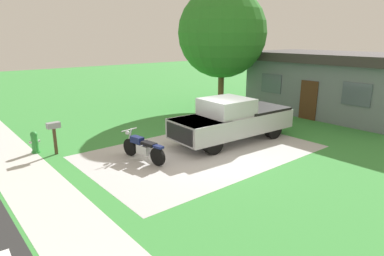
{
  "coord_description": "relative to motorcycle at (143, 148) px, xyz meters",
  "views": [
    {
      "loc": [
        9.37,
        -8.26,
        4.4
      ],
      "look_at": [
        -0.44,
        -0.15,
        0.9
      ],
      "focal_mm": 31.28,
      "sensor_mm": 36.0,
      "label": 1
    }
  ],
  "objects": [
    {
      "name": "mailbox",
      "position": [
        -2.71,
        -2.24,
        0.51
      ],
      "size": [
        0.26,
        0.48,
        1.26
      ],
      "color": "#4C3823",
      "rests_on": "ground"
    },
    {
      "name": "driveway_pad",
      "position": [
        0.67,
        2.29,
        -0.47
      ],
      "size": [
        5.74,
        8.92,
        0.01
      ],
      "primitive_type": "cube",
      "color": "#BABABA",
      "rests_on": "ground"
    },
    {
      "name": "sidewalk_strip",
      "position": [
        0.67,
        -3.71,
        -0.47
      ],
      "size": [
        36.0,
        1.8,
        0.01
      ],
      "primitive_type": "cube",
      "color": "beige",
      "rests_on": "ground"
    },
    {
      "name": "pickup_truck",
      "position": [
        0.43,
        4.31,
        0.48
      ],
      "size": [
        2.28,
        5.71,
        1.9
      ],
      "color": "black",
      "rests_on": "ground"
    },
    {
      "name": "ground_plane",
      "position": [
        0.67,
        2.29,
        -0.47
      ],
      "size": [
        80.0,
        80.0,
        0.0
      ],
      "primitive_type": "plane",
      "color": "#3B8E3D"
    },
    {
      "name": "neighbor_house",
      "position": [
        0.29,
        12.81,
        1.32
      ],
      "size": [
        9.6,
        5.6,
        3.5
      ],
      "color": "slate",
      "rests_on": "ground"
    },
    {
      "name": "shade_tree",
      "position": [
        -4.77,
        8.6,
        4.11
      ],
      "size": [
        5.31,
        5.31,
        7.25
      ],
      "color": "brown",
      "rests_on": "ground"
    },
    {
      "name": "fire_hydrant",
      "position": [
        -3.38,
        -2.82,
        -0.05
      ],
      "size": [
        0.32,
        0.4,
        0.87
      ],
      "color": "#2D8C38",
      "rests_on": "ground"
    },
    {
      "name": "motorcycle",
      "position": [
        0.0,
        0.0,
        0.0
      ],
      "size": [
        2.2,
        0.72,
        1.09
      ],
      "color": "black",
      "rests_on": "ground"
    }
  ]
}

